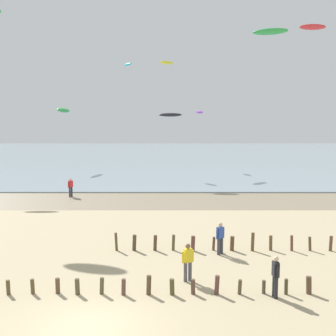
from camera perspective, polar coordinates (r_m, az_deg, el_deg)
name	(u,v)px	position (r m, az deg, el deg)	size (l,w,h in m)	color
ground_plane	(87,328)	(16.11, -10.66, -20.04)	(160.00, 160.00, 0.00)	tan
wet_sand_strip	(135,201)	(37.14, -4.38, -4.33)	(120.00, 7.42, 0.01)	#84755B
sea	(152,157)	(75.42, -2.19, 1.49)	(160.00, 70.00, 0.10)	#7F939E
groyne_near	(163,286)	(18.29, -0.67, -15.34)	(12.52, 0.35, 0.81)	brown
groyne_mid	(275,243)	(24.38, 14.01, -9.55)	(18.15, 0.34, 1.01)	brown
person_nearest_camera	(70,187)	(39.60, -12.82, -2.43)	(0.40, 0.47, 1.71)	#383842
person_mid_beach	(220,237)	(23.07, 6.84, -9.09)	(0.47, 0.39, 1.71)	#383842
person_right_flank	(275,275)	(18.30, 13.93, -13.59)	(0.24, 0.57, 1.71)	#232328
person_trailing_behind	(187,261)	(19.40, 2.55, -12.19)	(0.54, 0.34, 1.71)	#4C4C56
kite_aloft_0	(170,115)	(46.18, 0.21, 7.04)	(2.47, 0.79, 0.40)	black
kite_aloft_1	(63,110)	(59.67, -13.75, 7.43)	(3.29, 1.05, 0.53)	green
kite_aloft_2	(166,63)	(58.50, -0.25, 13.74)	(2.39, 0.77, 0.38)	yellow
kite_aloft_4	(312,27)	(51.82, 18.48, 17.25)	(2.90, 0.93, 0.46)	red
kite_aloft_6	(199,112)	(58.86, 4.10, 7.38)	(2.17, 0.69, 0.35)	purple
kite_aloft_7	(127,64)	(57.65, -5.39, 13.49)	(2.00, 0.64, 0.32)	#19B2B7
kite_aloft_8	(270,32)	(40.96, 13.28, 17.14)	(3.12, 1.00, 0.50)	green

